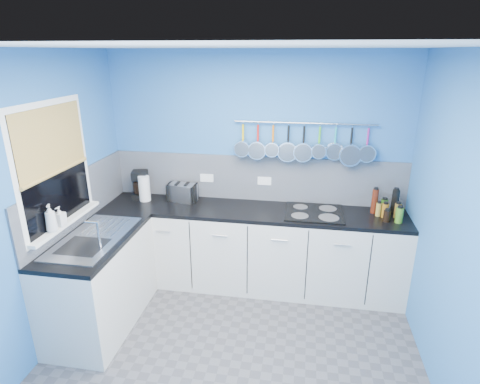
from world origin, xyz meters
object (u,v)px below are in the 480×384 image
(coffee_maker, at_px, (140,185))
(soap_bottle_a, at_px, (51,218))
(canister, at_px, (184,196))
(hob, at_px, (314,213))
(soap_bottle_b, at_px, (60,216))
(toaster, at_px, (182,192))
(paper_towel, at_px, (144,189))

(coffee_maker, bearing_deg, soap_bottle_a, -113.71)
(soap_bottle_a, relative_size, coffee_maker, 0.77)
(canister, height_order, hob, canister)
(soap_bottle_b, bearing_deg, hob, 24.72)
(toaster, bearing_deg, canister, -37.91)
(soap_bottle_a, height_order, coffee_maker, soap_bottle_a)
(soap_bottle_b, relative_size, hob, 0.29)
(soap_bottle_a, height_order, soap_bottle_b, soap_bottle_a)
(paper_towel, bearing_deg, soap_bottle_a, -105.17)
(soap_bottle_b, distance_m, paper_towel, 1.11)
(coffee_maker, relative_size, canister, 2.27)
(soap_bottle_a, relative_size, toaster, 0.80)
(soap_bottle_b, xyz_separation_m, paper_towel, (0.32, 1.06, -0.10))
(coffee_maker, xyz_separation_m, toaster, (0.50, -0.01, -0.06))
(soap_bottle_a, bearing_deg, hob, 27.25)
(soap_bottle_b, xyz_separation_m, coffee_maker, (0.24, 1.14, -0.08))
(hob, bearing_deg, toaster, 174.93)
(toaster, bearing_deg, soap_bottle_a, -105.13)
(paper_towel, distance_m, hob, 1.86)
(paper_towel, height_order, canister, paper_towel)
(paper_towel, bearing_deg, toaster, 9.28)
(hob, bearing_deg, canister, 176.40)
(paper_towel, bearing_deg, canister, 3.70)
(soap_bottle_a, relative_size, soap_bottle_b, 1.39)
(coffee_maker, distance_m, canister, 0.54)
(hob, bearing_deg, soap_bottle_b, -155.28)
(soap_bottle_b, height_order, coffee_maker, soap_bottle_b)
(soap_bottle_b, relative_size, toaster, 0.57)
(soap_bottle_b, height_order, canister, soap_bottle_b)
(coffee_maker, bearing_deg, soap_bottle_b, -114.79)
(soap_bottle_b, relative_size, coffee_maker, 0.55)
(soap_bottle_b, relative_size, paper_towel, 0.62)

